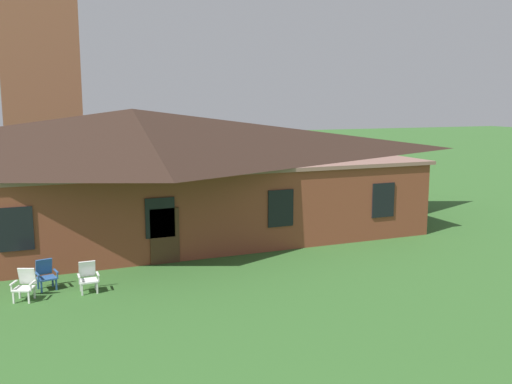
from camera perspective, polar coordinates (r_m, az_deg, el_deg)
The scene contains 5 objects.
brick_building at distance 25.81m, azimuth -12.20°, elevation 2.02°, with size 25.46×10.40×5.67m.
dome_tower at distance 41.22m, azimuth -21.10°, elevation 13.72°, with size 5.18×5.18×21.05m.
lawn_chair_by_porch at distance 18.83m, azimuth -22.26°, elevation -8.56°, with size 0.78×0.83×0.96m.
lawn_chair_near_door at distance 19.64m, azimuth -20.45°, elevation -7.73°, with size 0.72×0.76×0.96m.
lawn_chair_left_end at distance 18.96m, azimuth -16.58°, elevation -8.13°, with size 0.64×0.67×0.96m.
Camera 1 is at (-4.48, -4.86, 6.02)m, focal length 39.67 mm.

